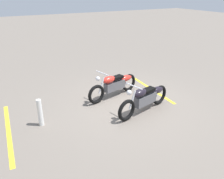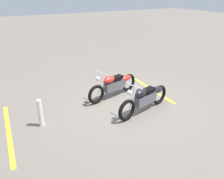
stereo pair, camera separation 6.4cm
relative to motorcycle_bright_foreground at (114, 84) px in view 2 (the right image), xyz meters
name	(u,v)px [view 2 (the right image)]	position (x,y,z in m)	size (l,w,h in m)	color
ground_plane	(129,103)	(-0.18, 0.73, -0.46)	(60.00, 60.00, 0.00)	slate
motorcycle_bright_foreground	(114,84)	(0.00, 0.00, 0.00)	(2.19, 0.80, 1.04)	black
motorcycle_dark_foreground	(145,98)	(-0.32, 1.42, 0.00)	(2.19, 0.80, 1.04)	black
bollard_post	(40,113)	(2.77, 0.69, -0.06)	(0.14, 0.14, 0.81)	white
parking_stripe_near	(148,87)	(-1.58, -0.07, -0.46)	(3.20, 0.12, 0.01)	yellow
parking_stripe_mid	(8,132)	(3.66, 0.58, -0.46)	(3.20, 0.12, 0.01)	yellow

